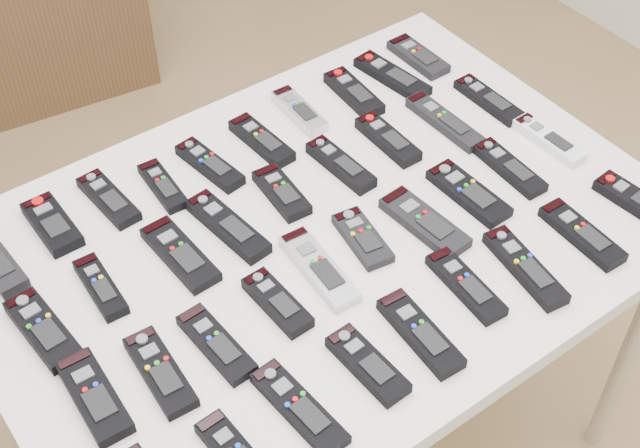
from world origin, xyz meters
TOP-DOWN VIEW (x-y plane):
  - ground at (0.00, 0.00)m, footprint 4.00×4.00m
  - table at (0.03, -0.04)m, footprint 1.25×0.88m
  - remote_1 at (-0.36, 0.25)m, footprint 0.06×0.15m
  - remote_2 at (-0.25, 0.25)m, footprint 0.06×0.16m
  - remote_3 at (-0.15, 0.22)m, footprint 0.05×0.14m
  - remote_4 at (-0.04, 0.22)m, footprint 0.07×0.17m
  - remote_5 at (0.08, 0.22)m, footprint 0.06×0.17m
  - remote_6 at (0.19, 0.25)m, footprint 0.05×0.16m
  - remote_7 at (0.32, 0.23)m, footprint 0.06×0.17m
  - remote_8 at (0.43, 0.23)m, footprint 0.08×0.19m
  - remote_9 at (0.52, 0.25)m, footprint 0.06×0.16m
  - remote_10 at (-0.48, 0.04)m, footprint 0.07×0.18m
  - remote_11 at (-0.36, 0.07)m, footprint 0.05×0.15m
  - remote_12 at (-0.21, 0.05)m, footprint 0.07×0.18m
  - remote_13 at (-0.10, 0.06)m, footprint 0.07×0.20m
  - remote_14 at (0.03, 0.07)m, footprint 0.06×0.15m
  - remote_15 at (0.16, 0.07)m, footprint 0.05×0.17m
  - remote_16 at (0.29, 0.07)m, footprint 0.05×0.16m
  - remote_17 at (0.42, 0.05)m, footprint 0.05×0.20m
  - remote_18 at (0.54, 0.05)m, footprint 0.05×0.17m
  - remote_19 at (-0.46, -0.13)m, footprint 0.07×0.17m
  - remote_20 at (-0.36, -0.15)m, footprint 0.06×0.17m
  - remote_21 at (-0.26, -0.16)m, footprint 0.06×0.17m
  - remote_22 at (-0.13, -0.14)m, footprint 0.05×0.15m
  - remote_23 at (-0.03, -0.12)m, footprint 0.07×0.19m
  - remote_24 at (0.08, -0.11)m, footprint 0.08×0.15m
  - remote_25 at (0.19, -0.15)m, footprint 0.07×0.19m
  - remote_26 at (0.31, -0.14)m, footprint 0.07×0.18m
  - remote_27 at (0.43, -0.13)m, footprint 0.05×0.17m
  - remote_28 at (0.55, -0.12)m, footprint 0.05×0.16m
  - remote_31 at (-0.22, -0.33)m, footprint 0.06×0.19m
  - remote_32 at (-0.09, -0.33)m, footprint 0.06×0.16m
  - remote_33 at (0.02, -0.34)m, footprint 0.06×0.18m
  - remote_34 at (0.15, -0.30)m, footprint 0.06×0.17m
  - remote_35 at (0.27, -0.34)m, footprint 0.07×0.20m
  - remote_36 at (0.41, -0.34)m, footprint 0.06×0.18m
  - remote_37 at (0.55, -0.34)m, footprint 0.06×0.17m

SIDE VIEW (x-z plane):
  - ground at x=0.00m, z-range 0.00..0.00m
  - table at x=0.03m, z-range 0.33..1.11m
  - remote_3 at x=-0.15m, z-range 0.78..0.80m
  - remote_18 at x=0.54m, z-range 0.78..0.80m
  - remote_24 at x=0.08m, z-range 0.78..0.80m
  - remote_9 at x=0.52m, z-range 0.78..0.80m
  - remote_2 at x=-0.25m, z-range 0.78..0.80m
  - remote_8 at x=0.43m, z-range 0.78..0.80m
  - remote_12 at x=-0.21m, z-range 0.78..0.80m
  - remote_27 at x=0.43m, z-range 0.78..0.80m
  - remote_21 at x=-0.26m, z-range 0.78..0.80m
  - remote_23 at x=-0.03m, z-range 0.78..0.80m
  - remote_26 at x=0.31m, z-range 0.78..0.80m
  - remote_31 at x=-0.22m, z-range 0.78..0.80m
  - remote_28 at x=0.55m, z-range 0.78..0.80m
  - remote_17 at x=0.42m, z-range 0.78..0.80m
  - remote_4 at x=-0.04m, z-range 0.78..0.80m
  - remote_34 at x=0.15m, z-range 0.78..0.80m
  - remote_11 at x=-0.36m, z-range 0.78..0.80m
  - remote_20 at x=-0.36m, z-range 0.78..0.80m
  - remote_36 at x=0.41m, z-range 0.78..0.80m
  - remote_14 at x=0.03m, z-range 0.78..0.80m
  - remote_25 at x=0.19m, z-range 0.78..0.80m
  - remote_5 at x=0.08m, z-range 0.78..0.80m
  - remote_1 at x=-0.36m, z-range 0.78..0.80m
  - remote_7 at x=0.32m, z-range 0.78..0.80m
  - remote_6 at x=0.19m, z-range 0.78..0.80m
  - remote_37 at x=0.55m, z-range 0.78..0.80m
  - remote_35 at x=0.27m, z-range 0.78..0.80m
  - remote_33 at x=0.02m, z-range 0.78..0.80m
  - remote_10 at x=-0.48m, z-range 0.78..0.80m
  - remote_16 at x=0.29m, z-range 0.78..0.80m
  - remote_32 at x=-0.09m, z-range 0.78..0.80m
  - remote_22 at x=-0.13m, z-range 0.78..0.80m
  - remote_13 at x=-0.10m, z-range 0.78..0.80m
  - remote_15 at x=0.16m, z-range 0.78..0.80m
  - remote_19 at x=-0.46m, z-range 0.78..0.80m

